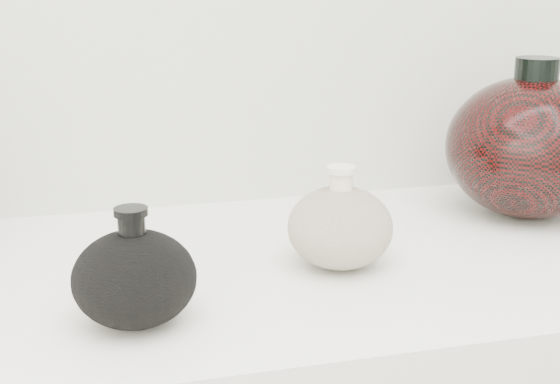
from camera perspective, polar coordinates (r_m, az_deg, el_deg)
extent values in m
cube|color=silver|center=(0.91, -3.44, -6.22)|extent=(1.20, 0.50, 0.03)
ellipsoid|color=black|center=(0.76, -10.59, -6.25)|extent=(0.15, 0.15, 0.09)
cylinder|color=black|center=(0.74, -10.80, -2.43)|extent=(0.03, 0.03, 0.03)
cylinder|color=black|center=(0.74, -10.86, -1.41)|extent=(0.04, 0.04, 0.01)
ellipsoid|color=beige|center=(0.89, 4.42, -2.60)|extent=(0.14, 0.14, 0.09)
cylinder|color=beige|center=(0.87, 4.49, 0.75)|extent=(0.03, 0.03, 0.03)
cylinder|color=beige|center=(0.87, 4.51, 1.66)|extent=(0.04, 0.04, 0.01)
ellipsoid|color=black|center=(1.11, 17.80, 3.12)|extent=(0.24, 0.24, 0.19)
cylinder|color=black|center=(1.10, 18.27, 8.39)|extent=(0.06, 0.06, 0.04)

